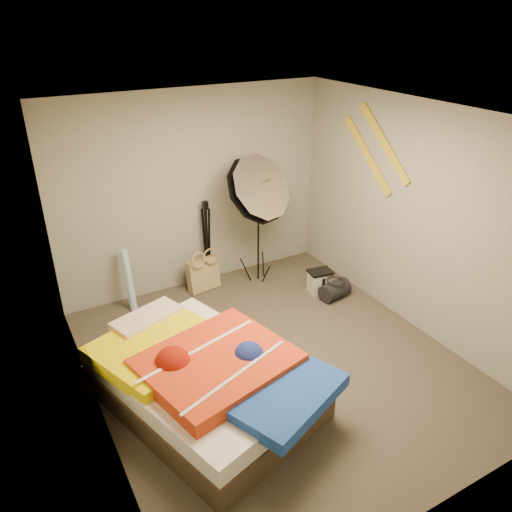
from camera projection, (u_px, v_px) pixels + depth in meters
floor at (276, 362)px, 5.18m from camera, size 4.00×4.00×0.00m
ceiling at (281, 117)px, 4.05m from camera, size 4.00×4.00×0.00m
wall_back at (194, 192)px, 6.17m from camera, size 3.50×0.00×3.50m
wall_front at (449, 382)px, 3.05m from camera, size 3.50×0.00×3.50m
wall_left at (85, 304)px, 3.85m from camera, size 0.00×4.00×4.00m
wall_right at (416, 219)px, 5.38m from camera, size 0.00×4.00×4.00m
tote_bag at (203, 274)px, 6.43m from camera, size 0.44×0.24×0.44m
wrapping_roll at (129, 280)px, 5.96m from camera, size 0.10×0.22×0.76m
camera_case at (320, 282)px, 6.41m from camera, size 0.30×0.24×0.28m
duffel_bag at (335, 290)px, 6.27m from camera, size 0.41×0.29×0.23m
wall_stripe_upper at (384, 143)px, 5.52m from camera, size 0.02×0.91×0.78m
wall_stripe_lower at (367, 156)px, 5.81m from camera, size 0.02×0.91×0.78m
bed at (204, 377)px, 4.53m from camera, size 1.95×2.34×0.58m
photo_umbrella at (256, 190)px, 6.01m from camera, size 1.00×0.80×1.84m
camera_tripod at (207, 237)px, 6.38m from camera, size 0.06×0.06×1.15m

